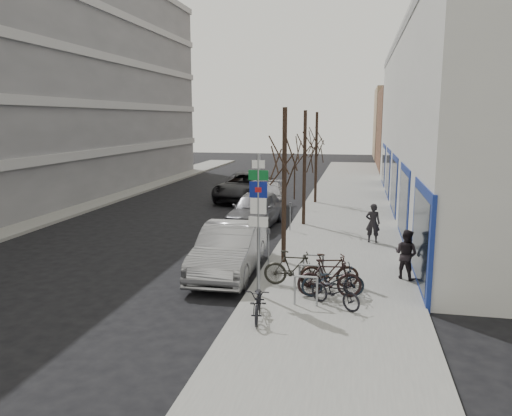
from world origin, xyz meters
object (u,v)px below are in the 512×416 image
at_px(tree_mid, 305,141).
at_px(meter_front, 268,243).
at_px(highway_sign_pole, 258,216).
at_px(bike_near_right, 330,278).
at_px(parked_car_back, 266,198).
at_px(lane_car, 245,187).
at_px(meter_mid, 290,214).
at_px(pedestrian_near, 373,223).
at_px(meter_back, 303,195).
at_px(bike_near_left, 258,299).
at_px(tree_near, 285,149).
at_px(pedestrian_far, 406,254).
at_px(tree_far, 317,136).
at_px(bike_far_inner, 329,271).
at_px(bike_rack, 310,275).
at_px(parked_car_mid, 256,209).
at_px(bike_far_curb, 335,289).
at_px(bike_mid_curb, 333,278).
at_px(parked_car_front, 229,249).
at_px(bike_mid_inner, 293,268).

relative_size(tree_mid, meter_front, 4.33).
distance_m(highway_sign_pole, meter_front, 3.39).
bearing_deg(bike_near_right, parked_car_back, 10.88).
bearing_deg(lane_car, meter_mid, -61.89).
bearing_deg(bike_near_right, highway_sign_pole, 91.69).
bearing_deg(parked_car_back, meter_mid, -75.33).
bearing_deg(bike_near_right, pedestrian_near, -18.18).
height_order(meter_back, lane_car, lane_car).
distance_m(highway_sign_pole, bike_near_left, 2.43).
bearing_deg(tree_near, pedestrian_far, -14.69).
bearing_deg(tree_far, bike_far_inner, -83.59).
height_order(meter_front, parked_car_back, parked_car_back).
bearing_deg(highway_sign_pole, meter_mid, 91.68).
bearing_deg(tree_near, bike_rack, -67.52).
bearing_deg(parked_car_mid, tree_far, 75.83).
bearing_deg(meter_front, bike_near_right, -50.52).
relative_size(bike_rack, meter_front, 1.78).
xyz_separation_m(meter_back, bike_near_right, (2.24, -13.71, -0.21)).
relative_size(tree_mid, tree_far, 1.00).
bearing_deg(bike_far_curb, bike_near_left, 155.74).
distance_m(tree_near, bike_far_inner, 4.56).
distance_m(meter_front, pedestrian_far, 4.52).
bearing_deg(bike_mid_curb, parked_car_front, 48.70).
distance_m(bike_near_right, parked_car_mid, 10.24).
distance_m(bike_rack, bike_far_curb, 1.30).
distance_m(tree_near, parked_car_front, 3.87).
xyz_separation_m(tree_mid, parked_car_mid, (-2.27, -0.31, -3.26)).
xyz_separation_m(bike_mid_curb, bike_far_curb, (0.10, -0.77, -0.07)).
bearing_deg(tree_far, meter_back, -100.20).
relative_size(highway_sign_pole, parked_car_front, 0.83).
relative_size(meter_mid, bike_near_right, 0.69).
height_order(bike_mid_curb, bike_mid_inner, bike_mid_inner).
bearing_deg(parked_car_mid, meter_mid, -29.03).
xyz_separation_m(meter_front, parked_car_mid, (-1.82, 6.69, -0.07)).
relative_size(bike_near_left, parked_car_front, 0.32).
xyz_separation_m(meter_mid, bike_far_inner, (2.19, -7.48, -0.23)).
height_order(meter_mid, parked_car_mid, parked_car_mid).
height_order(highway_sign_pole, pedestrian_near, highway_sign_pole).
bearing_deg(pedestrian_near, bike_far_curb, 85.12).
bearing_deg(bike_far_curb, meter_mid, 48.84).
xyz_separation_m(tree_mid, bike_near_left, (0.12, -11.60, -3.45)).
distance_m(bike_far_curb, pedestrian_near, 7.55).
bearing_deg(bike_mid_curb, parked_car_back, 5.26).
bearing_deg(bike_mid_curb, bike_far_curb, 174.73).
bearing_deg(pedestrian_near, bike_mid_curb, 83.28).
height_order(tree_near, bike_far_inner, tree_near).
bearing_deg(bike_near_left, tree_mid, 82.84).
bearing_deg(tree_mid, bike_far_curb, -79.25).
distance_m(meter_back, bike_mid_curb, 13.87).
relative_size(meter_front, pedestrian_near, 0.79).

